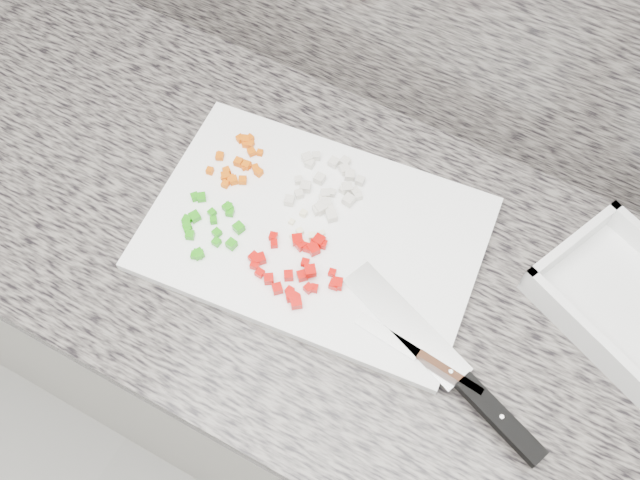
{
  "coord_description": "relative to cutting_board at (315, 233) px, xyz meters",
  "views": [
    {
      "loc": [
        0.2,
        0.99,
        1.86
      ],
      "look_at": [
        -0.04,
        1.43,
        0.94
      ],
      "focal_mm": 40.0,
      "sensor_mm": 36.0,
      "label": 1
    }
  ],
  "objects": [
    {
      "name": "cabinet",
      "position": [
        0.06,
        -0.01,
        -0.48
      ],
      "size": [
        3.92,
        0.62,
        0.86
      ],
      "primitive_type": "cube",
      "color": "silver",
      "rests_on": "ground"
    },
    {
      "name": "garlic_pile",
      "position": [
        -0.01,
        -0.01,
        0.01
      ],
      "size": [
        0.06,
        0.06,
        0.01
      ],
      "color": "#F4EBBD",
      "rests_on": "cutting_board"
    },
    {
      "name": "countertop",
      "position": [
        0.06,
        -0.01,
        -0.03
      ],
      "size": [
        3.96,
        0.64,
        0.04
      ],
      "primitive_type": "cube",
      "color": "#635E57",
      "rests_on": "cabinet"
    },
    {
      "name": "green_pepper_pile",
      "position": [
        -0.14,
        -0.07,
        0.01
      ],
      "size": [
        0.11,
        0.11,
        0.01
      ],
      "color": "#1E900D",
      "rests_on": "cutting_board"
    },
    {
      "name": "paring_knife",
      "position": [
        0.24,
        -0.11,
        0.01
      ],
      "size": [
        0.2,
        0.04,
        0.02
      ],
      "rotation": [
        0.0,
        0.0,
        -0.11
      ],
      "color": "silver",
      "rests_on": "cutting_board"
    },
    {
      "name": "onion_pile",
      "position": [
        -0.02,
        0.07,
        0.02
      ],
      "size": [
        0.12,
        0.12,
        0.02
      ],
      "color": "beige",
      "rests_on": "cutting_board"
    },
    {
      "name": "cutting_board",
      "position": [
        0.0,
        0.0,
        0.0
      ],
      "size": [
        0.53,
        0.38,
        0.02
      ],
      "primitive_type": "cube",
      "rotation": [
        0.0,
        0.0,
        0.1
      ],
      "color": "white",
      "rests_on": "countertop"
    },
    {
      "name": "tray",
      "position": [
        0.46,
        0.1,
        0.01
      ],
      "size": [
        0.32,
        0.28,
        0.06
      ],
      "rotation": [
        0.0,
        0.0,
        -0.41
      ],
      "color": "white",
      "rests_on": "countertop"
    },
    {
      "name": "chef_knife",
      "position": [
        0.3,
        -0.11,
        0.01
      ],
      "size": [
        0.35,
        0.17,
        0.02
      ],
      "rotation": [
        0.0,
        0.0,
        -0.37
      ],
      "color": "silver",
      "rests_on": "cutting_board"
    },
    {
      "name": "red_pepper_pile",
      "position": [
        0.01,
        -0.07,
        0.02
      ],
      "size": [
        0.15,
        0.12,
        0.03
      ],
      "color": "#B60602",
      "rests_on": "cutting_board"
    },
    {
      "name": "carrot_pile",
      "position": [
        -0.16,
        0.05,
        0.01
      ],
      "size": [
        0.09,
        0.11,
        0.01
      ],
      "color": "#D15404",
      "rests_on": "cutting_board"
    }
  ]
}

